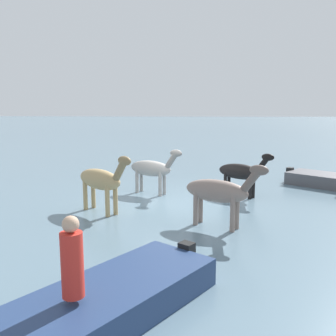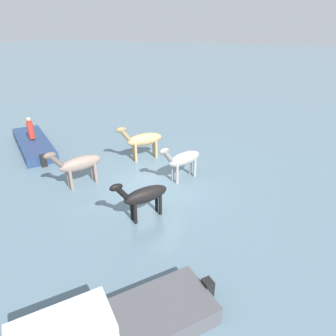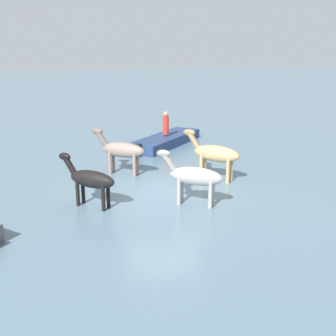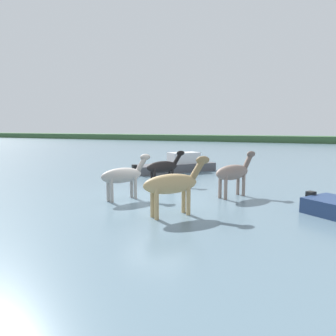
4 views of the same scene
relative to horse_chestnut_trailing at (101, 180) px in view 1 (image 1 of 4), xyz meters
The scene contains 7 objects.
ground_plane 2.92m from the horse_chestnut_trailing, 127.58° to the left, with size 212.16×212.16×0.00m, color slate.
horse_chestnut_trailing is the anchor object (origin of this frame).
horse_rear_stallion 5.17m from the horse_chestnut_trailing, 117.95° to the left, with size 1.49×1.96×1.67m.
horse_gray_outer 2.93m from the horse_chestnut_trailing, 154.12° to the left, with size 1.35×2.15×1.75m.
horse_dun_straggler 3.73m from the horse_chestnut_trailing, 71.48° to the left, with size 1.44×2.23×1.83m.
boat_tender_starboard 6.47m from the horse_chestnut_trailing, 10.50° to the left, with size 5.23×4.27×0.76m.
person_spotter_bow 6.41m from the horse_chestnut_trailing, 10.54° to the left, with size 0.32×0.32×1.19m.
Camera 1 is at (12.84, 0.71, 3.29)m, focal length 40.17 mm.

